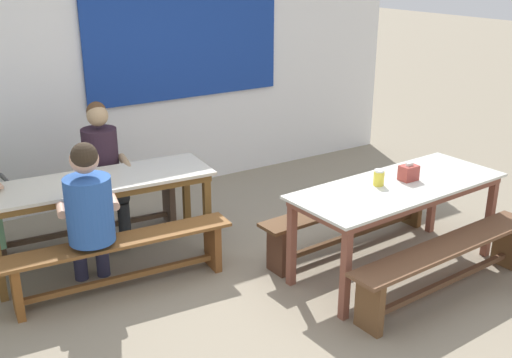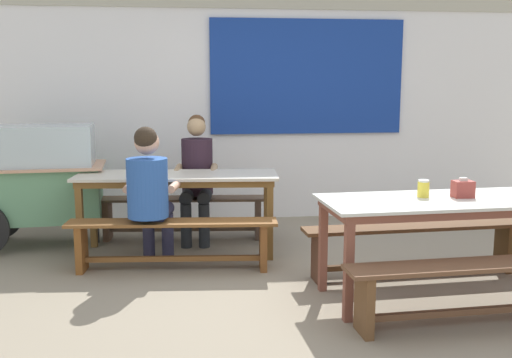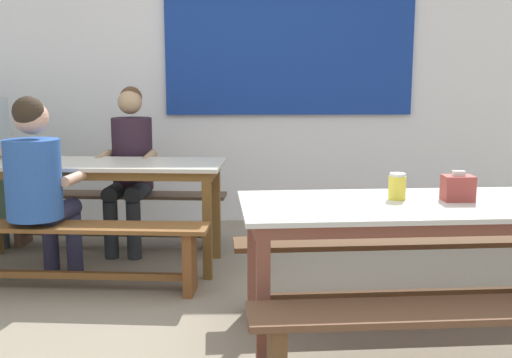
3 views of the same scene
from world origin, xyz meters
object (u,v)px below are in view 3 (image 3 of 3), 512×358
(bench_near_back, at_px, (396,261))
(condiment_jar, at_px, (397,186))
(bench_far_front, at_px, (69,246))
(bench_far_back, at_px, (115,211))
(tissue_box, at_px, (458,188))
(bench_near_front, at_px, (473,337))
(dining_table_far, at_px, (92,173))
(person_left_back_turned, at_px, (38,180))
(person_center_facing, at_px, (130,160))
(dining_table_near, at_px, (432,217))

(bench_near_back, xyz_separation_m, condiment_jar, (-0.13, -0.45, 0.53))
(bench_far_front, distance_m, condiment_jar, 2.16)
(bench_far_back, xyz_separation_m, tissue_box, (2.12, -1.94, 0.54))
(bench_near_back, bearing_deg, bench_near_front, -86.94)
(bench_far_back, bearing_deg, bench_near_front, -51.16)
(dining_table_far, height_order, person_left_back_turned, person_left_back_turned)
(person_center_facing, height_order, tissue_box, person_center_facing)
(dining_table_near, height_order, tissue_box, tissue_box)
(bench_near_front, bearing_deg, condiment_jar, 107.22)
(bench_near_front, bearing_deg, bench_far_back, 128.84)
(tissue_box, bearing_deg, bench_far_front, 158.10)
(dining_table_near, relative_size, bench_far_front, 1.05)
(bench_far_back, height_order, person_left_back_turned, person_left_back_turned)
(bench_far_front, bearing_deg, tissue_box, -21.90)
(bench_far_back, height_order, bench_far_front, same)
(bench_near_front, relative_size, condiment_jar, 14.35)
(tissue_box, bearing_deg, bench_near_back, 108.18)
(dining_table_near, bearing_deg, person_center_facing, 134.03)
(bench_far_back, height_order, bench_near_front, same)
(bench_near_back, xyz_separation_m, person_center_facing, (-1.80, 1.37, 0.42))
(bench_near_front, bearing_deg, bench_far_front, 145.41)
(dining_table_near, distance_m, person_center_facing, 2.64)
(dining_table_near, bearing_deg, person_left_back_turned, 156.34)
(bench_far_back, relative_size, bench_near_front, 0.96)
(bench_near_front, distance_m, person_left_back_turned, 2.78)
(bench_near_front, xyz_separation_m, person_center_facing, (-1.86, 2.42, 0.42))
(dining_table_near, relative_size, person_center_facing, 1.48)
(person_center_facing, bearing_deg, bench_far_back, 153.21)
(person_center_facing, bearing_deg, bench_near_back, -37.17)
(bench_far_front, xyz_separation_m, condiment_jar, (1.91, -0.84, 0.54))
(dining_table_far, xyz_separation_m, condiment_jar, (1.87, -1.37, 0.15))
(person_center_facing, bearing_deg, bench_near_front, -52.47)
(bench_far_front, xyz_separation_m, person_center_facing, (0.24, 0.98, 0.43))
(person_center_facing, bearing_deg, condiment_jar, -47.38)
(dining_table_far, height_order, bench_near_front, dining_table_far)
(dining_table_near, height_order, bench_near_back, dining_table_near)
(tissue_box, xyz_separation_m, condiment_jar, (-0.29, 0.04, 0.00))
(dining_table_near, xyz_separation_m, bench_near_front, (0.03, -0.53, -0.39))
(dining_table_near, height_order, bench_far_front, dining_table_near)
(bench_far_front, height_order, person_left_back_turned, person_left_back_turned)
(bench_far_front, distance_m, person_left_back_turned, 0.47)
(person_center_facing, height_order, person_left_back_turned, person_center_facing)
(person_left_back_turned, height_order, condiment_jar, person_left_back_turned)
(dining_table_near, xyz_separation_m, person_left_back_turned, (-2.26, 0.99, 0.02))
(bench_near_back, bearing_deg, condiment_jar, -106.19)
(bench_near_back, distance_m, person_left_back_turned, 2.32)
(dining_table_near, height_order, bench_near_front, dining_table_near)
(bench_near_back, relative_size, person_left_back_turned, 1.53)
(bench_far_back, bearing_deg, bench_near_back, -36.45)
(dining_table_far, relative_size, dining_table_near, 1.01)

